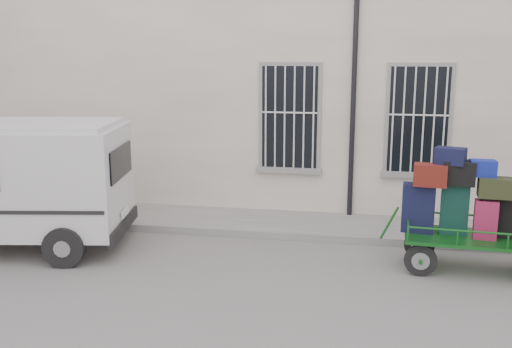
{
  "coord_description": "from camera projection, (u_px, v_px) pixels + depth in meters",
  "views": [
    {
      "loc": [
        1.11,
        -9.29,
        3.64
      ],
      "look_at": [
        -0.78,
        1.0,
        1.4
      ],
      "focal_mm": 40.0,
      "sensor_mm": 36.0,
      "label": 1
    }
  ],
  "objects": [
    {
      "name": "ground",
      "position": [
        290.0,
        266.0,
        9.89
      ],
      "size": [
        80.0,
        80.0,
        0.0
      ],
      "primitive_type": "plane",
      "color": "slate",
      "rests_on": "ground"
    },
    {
      "name": "sidewalk",
      "position": [
        303.0,
        225.0,
        11.99
      ],
      "size": [
        24.0,
        1.7,
        0.15
      ],
      "primitive_type": "cube",
      "color": "slate",
      "rests_on": "ground"
    },
    {
      "name": "luggage_cart",
      "position": [
        473.0,
        212.0,
        9.46
      ],
      "size": [
        2.82,
        1.23,
        2.1
      ],
      "rotation": [
        0.0,
        0.0,
        -0.07
      ],
      "color": "black",
      "rests_on": "ground"
    },
    {
      "name": "building",
      "position": [
        318.0,
        78.0,
        14.55
      ],
      "size": [
        24.0,
        5.15,
        6.0
      ],
      "color": "#BDB1A1",
      "rests_on": "ground"
    }
  ]
}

